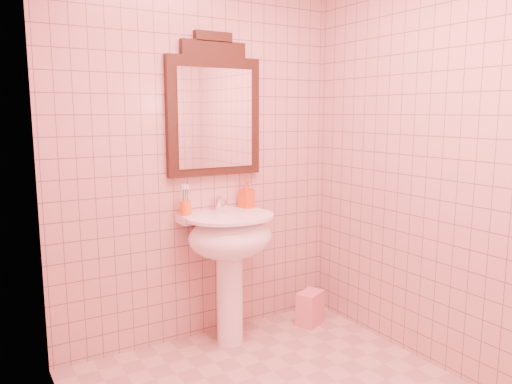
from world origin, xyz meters
TOP-DOWN VIEW (x-y plane):
  - back_wall at (0.00, 1.10)m, footprint 2.00×0.02m
  - pedestal_sink at (0.09, 0.87)m, footprint 0.58×0.58m
  - faucet at (0.09, 1.01)m, footprint 0.04×0.16m
  - mirror at (0.09, 1.07)m, footprint 0.66×0.06m
  - toothbrush_cup at (-0.15, 1.02)m, footprint 0.07×0.07m
  - soap_dispenser at (0.31, 1.03)m, footprint 0.10×0.10m
  - towel at (0.72, 0.84)m, footprint 0.23×0.20m

SIDE VIEW (x-z plane):
  - towel at x=0.72m, z-range 0.00..0.24m
  - pedestal_sink at x=0.09m, z-range 0.23..1.09m
  - toothbrush_cup at x=-0.15m, z-range 0.83..1.00m
  - faucet at x=0.09m, z-range 0.87..0.97m
  - soap_dispenser at x=0.31m, z-range 0.86..1.05m
  - back_wall at x=0.00m, z-range 0.00..2.50m
  - mirror at x=0.09m, z-range 1.06..1.98m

